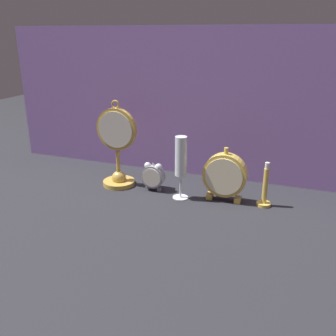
% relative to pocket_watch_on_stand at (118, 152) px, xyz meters
% --- Properties ---
extents(ground_plane, '(4.00, 4.00, 0.00)m').
position_rel_pocket_watch_on_stand_xyz_m(ground_plane, '(0.21, -0.12, -0.13)').
color(ground_plane, '#232328').
extents(fabric_backdrop_drape, '(1.54, 0.01, 0.55)m').
position_rel_pocket_watch_on_stand_xyz_m(fabric_backdrop_drape, '(0.21, 0.21, 0.15)').
color(fabric_backdrop_drape, '#8460A8').
rests_on(fabric_backdrop_drape, ground_plane).
extents(pocket_watch_on_stand, '(0.15, 0.12, 0.31)m').
position_rel_pocket_watch_on_stand_xyz_m(pocket_watch_on_stand, '(0.00, 0.00, 0.00)').
color(pocket_watch_on_stand, gold).
rests_on(pocket_watch_on_stand, ground_plane).
extents(alarm_clock_twin_bell, '(0.08, 0.03, 0.10)m').
position_rel_pocket_watch_on_stand_xyz_m(alarm_clock_twin_bell, '(0.14, -0.00, -0.07)').
color(alarm_clock_twin_bell, gray).
rests_on(alarm_clock_twin_bell, ground_plane).
extents(mantel_clock_silver, '(0.14, 0.04, 0.18)m').
position_rel_pocket_watch_on_stand_xyz_m(mantel_clock_silver, '(0.39, -0.00, -0.04)').
color(mantel_clock_silver, gold).
rests_on(mantel_clock_silver, ground_plane).
extents(champagne_flute, '(0.05, 0.05, 0.21)m').
position_rel_pocket_watch_on_stand_xyz_m(champagne_flute, '(0.25, -0.03, 0.01)').
color(champagne_flute, silver).
rests_on(champagne_flute, ground_plane).
extents(brass_candlestick, '(0.05, 0.05, 0.15)m').
position_rel_pocket_watch_on_stand_xyz_m(brass_candlestick, '(0.52, 0.01, -0.08)').
color(brass_candlestick, gold).
rests_on(brass_candlestick, ground_plane).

